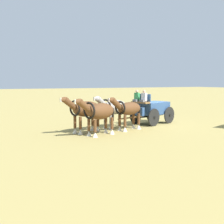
% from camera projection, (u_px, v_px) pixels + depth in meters
% --- Properties ---
extents(ground_plane, '(220.00, 220.00, 0.00)m').
position_uv_depth(ground_plane, '(152.00, 123.00, 21.81)').
color(ground_plane, '#9E8C4C').
extents(show_wagon, '(5.47, 2.72, 2.61)m').
position_uv_depth(show_wagon, '(151.00, 109.00, 21.56)').
color(show_wagon, '#2D4C7A').
rests_on(show_wagon, ground).
extents(draft_horse_rear_near, '(2.95, 1.45, 2.24)m').
position_uv_depth(draft_horse_rear_near, '(128.00, 110.00, 18.68)').
color(draft_horse_rear_near, brown).
rests_on(draft_horse_rear_near, ground).
extents(draft_horse_rear_off, '(3.05, 1.59, 2.27)m').
position_uv_depth(draft_horse_rear_off, '(114.00, 108.00, 19.61)').
color(draft_horse_rear_off, '#9E998E').
rests_on(draft_horse_rear_off, ground).
extents(draft_horse_lead_near, '(2.97, 1.56, 2.27)m').
position_uv_depth(draft_horse_lead_near, '(99.00, 112.00, 16.86)').
color(draft_horse_lead_near, brown).
rests_on(draft_horse_lead_near, ground).
extents(draft_horse_lead_off, '(3.04, 1.57, 2.32)m').
position_uv_depth(draft_horse_lead_off, '(85.00, 110.00, 17.77)').
color(draft_horse_lead_off, brown).
rests_on(draft_horse_lead_off, ground).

